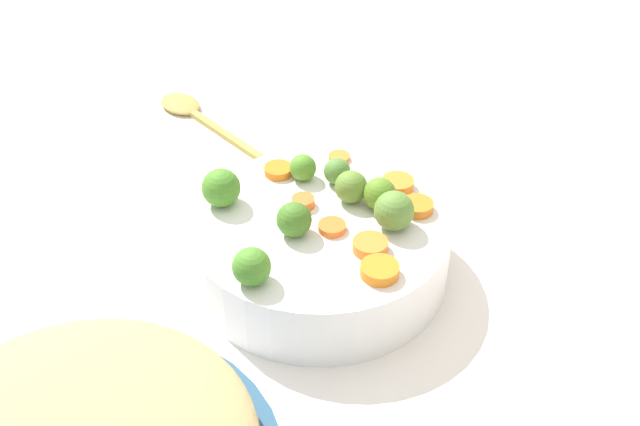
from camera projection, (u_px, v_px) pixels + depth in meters
The scene contains 19 objects.
tabletop at pixel (283, 252), 0.94m from camera, with size 2.40×2.40×0.02m, color white.
serving_bowl_carrots at pixel (320, 247), 0.87m from camera, with size 0.28×0.28×0.07m, color white.
carrot_slice_0 at pixel (370, 246), 0.81m from camera, with size 0.04×0.04×0.01m, color orange.
carrot_slice_1 at pixel (418, 206), 0.86m from camera, with size 0.03×0.03×0.01m, color orange.
carrot_slice_2 at pixel (332, 227), 0.83m from camera, with size 0.03×0.03×0.01m, color orange.
carrot_slice_3 at pixel (278, 170), 0.92m from camera, with size 0.03×0.03×0.01m, color orange.
carrot_slice_4 at pixel (398, 184), 0.89m from camera, with size 0.04×0.04×0.01m, color orange.
carrot_slice_5 at pixel (339, 157), 0.94m from camera, with size 0.03×0.03×0.01m, color orange.
carrot_slice_6 at pixel (380, 270), 0.78m from camera, with size 0.04×0.04×0.01m, color orange.
carrot_slice_7 at pixel (303, 202), 0.87m from camera, with size 0.03×0.03×0.01m, color orange.
brussels_sprout_0 at pixel (252, 267), 0.76m from camera, with size 0.04×0.04×0.04m, color #4A8628.
brussels_sprout_1 at pixel (303, 168), 0.90m from camera, with size 0.03×0.03×0.03m, color #508828.
brussels_sprout_2 at pixel (380, 194), 0.86m from camera, with size 0.04×0.04×0.04m, color #588223.
brussels_sprout_3 at pixel (221, 187), 0.86m from camera, with size 0.04×0.04×0.04m, color #498527.
brussels_sprout_4 at pixel (394, 211), 0.83m from camera, with size 0.04×0.04×0.04m, color olive.
brussels_sprout_5 at pixel (351, 187), 0.87m from camera, with size 0.04×0.04×0.04m, color olive.
brussels_sprout_6 at pixel (294, 219), 0.82m from camera, with size 0.04×0.04×0.04m, color #427324.
brussels_sprout_7 at pixel (337, 171), 0.90m from camera, with size 0.03×0.03×0.03m, color #507E34.
wooden_spoon at pixel (196, 114), 1.16m from camera, with size 0.16×0.26×0.01m.
Camera 1 is at (-0.13, -0.70, 0.62)m, focal length 44.31 mm.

